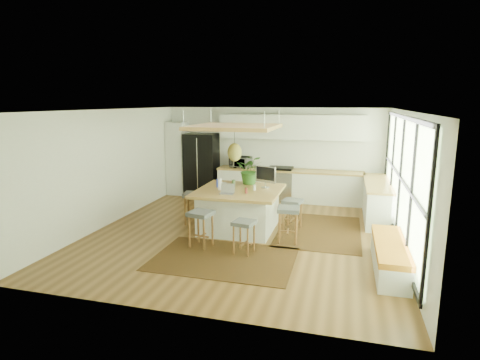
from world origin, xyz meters
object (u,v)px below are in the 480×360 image
(microwave, at_px, (241,161))
(island_plant, at_px, (250,173))
(fridge, at_px, (202,166))
(monitor, at_px, (265,177))
(stool_right_back, at_px, (292,214))
(laptop, at_px, (227,188))
(stool_near_left, at_px, (201,230))
(stool_left_side, at_px, (194,209))
(island, at_px, (239,209))
(stool_near_right, at_px, (244,236))
(stool_right_front, at_px, (288,226))

(microwave, bearing_deg, island_plant, -57.04)
(fridge, relative_size, microwave, 3.19)
(monitor, bearing_deg, stool_right_back, 23.61)
(stool_right_back, bearing_deg, laptop, -147.94)
(monitor, height_order, microwave, monitor)
(stool_near_left, bearing_deg, stool_left_side, 116.94)
(island, relative_size, stool_near_left, 2.50)
(stool_near_right, xyz_separation_m, laptop, (-0.62, 0.91, 0.70))
(fridge, xyz_separation_m, island, (1.99, -2.91, -0.46))
(fridge, relative_size, stool_near_right, 2.93)
(island, bearing_deg, stool_near_right, -71.00)
(stool_right_back, relative_size, laptop, 2.16)
(stool_right_front, relative_size, monitor, 1.36)
(fridge, height_order, laptop, fridge)
(island, relative_size, stool_right_back, 2.67)
(stool_right_front, relative_size, microwave, 1.24)
(fridge, xyz_separation_m, stool_left_side, (0.83, -2.77, -0.57))
(stool_right_front, height_order, stool_right_back, stool_right_front)
(fridge, height_order, stool_left_side, fridge)
(laptop, bearing_deg, stool_near_right, -59.76)
(monitor, xyz_separation_m, island_plant, (-0.43, 0.32, 0.01))
(stool_right_back, relative_size, island_plant, 1.00)
(microwave, bearing_deg, stool_left_side, -85.79)
(stool_left_side, xyz_separation_m, microwave, (0.40, 2.80, 0.77))
(island, height_order, island_plant, island_plant)
(stool_right_front, bearing_deg, laptop, 177.28)
(fridge, height_order, stool_right_back, fridge)
(stool_right_front, height_order, microwave, microwave)
(stool_near_right, distance_m, stool_left_side, 2.25)
(fridge, relative_size, island, 1.04)
(stool_near_left, bearing_deg, island_plant, 74.56)
(stool_right_back, bearing_deg, stool_right_front, -87.83)
(laptop, bearing_deg, island, 69.75)
(stool_near_left, height_order, stool_right_front, stool_right_front)
(stool_near_right, xyz_separation_m, island_plant, (-0.38, 2.05, 0.85))
(fridge, height_order, stool_near_right, fridge)
(fridge, height_order, monitor, fridge)
(stool_near_left, xyz_separation_m, stool_right_front, (1.64, 0.74, 0.00))
(island, bearing_deg, stool_right_back, 16.09)
(stool_right_front, xyz_separation_m, stool_right_back, (-0.03, 0.88, 0.00))
(stool_near_right, bearing_deg, island, 109.00)
(island, bearing_deg, monitor, 32.47)
(stool_right_front, height_order, stool_left_side, stool_left_side)
(island_plant, bearing_deg, stool_near_left, -105.44)
(stool_near_left, relative_size, stool_right_front, 0.99)
(stool_near_right, bearing_deg, stool_near_left, 173.08)
(laptop, bearing_deg, stool_right_front, -6.72)
(island, distance_m, stool_right_front, 1.32)
(fridge, height_order, island_plant, fridge)
(stool_near_left, relative_size, stool_left_side, 0.98)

